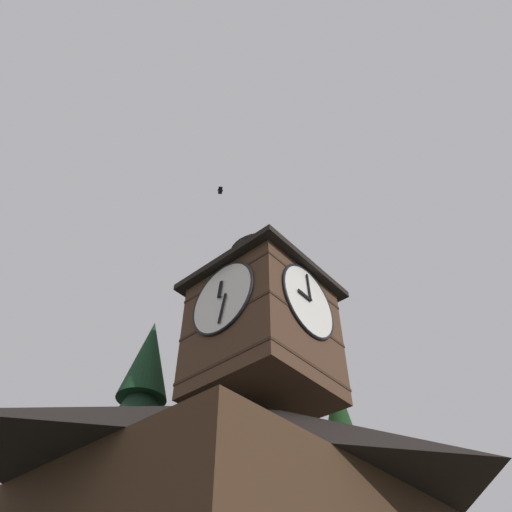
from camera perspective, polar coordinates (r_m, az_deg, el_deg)
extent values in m
pyramid|color=black|center=(15.31, -0.15, -23.15)|extent=(12.71, 9.82, 3.40)
cube|color=#4C3323|center=(17.02, 0.79, -10.42)|extent=(4.11, 4.11, 4.53)
cube|color=#352318|center=(16.14, 0.85, -15.53)|extent=(4.15, 4.15, 0.10)
cube|color=#352318|center=(17.01, 0.79, -10.49)|extent=(4.15, 4.15, 0.10)
cube|color=#352318|center=(17.99, 0.74, -5.96)|extent=(4.15, 4.15, 0.10)
cylinder|color=white|center=(16.46, 6.30, -5.43)|extent=(2.76, 0.10, 2.76)
torus|color=black|center=(16.45, 6.37, -5.40)|extent=(2.86, 0.10, 2.86)
cube|color=black|center=(16.19, 5.85, -4.70)|extent=(0.69, 0.04, 0.14)
cube|color=black|center=(16.74, 6.35, -3.71)|extent=(0.16, 0.04, 1.13)
sphere|color=black|center=(16.41, 6.61, -5.27)|extent=(0.10, 0.10, 0.10)
cylinder|color=white|center=(16.25, -4.06, -5.04)|extent=(0.10, 2.76, 2.76)
torus|color=black|center=(16.24, -4.12, -5.00)|extent=(0.10, 2.86, 2.86)
cube|color=black|center=(16.44, -4.35, -4.00)|extent=(0.04, 0.20, 0.70)
cube|color=black|center=(15.79, -4.09, -6.25)|extent=(0.04, 0.32, 1.12)
sphere|color=black|center=(16.19, -4.33, -4.86)|extent=(0.10, 0.10, 0.10)
cube|color=black|center=(18.44, 0.72, -4.20)|extent=(4.81, 4.81, 0.25)
cylinder|color=beige|center=(19.09, 0.70, -1.89)|extent=(2.36, 2.36, 1.75)
cylinder|color=#2D2319|center=(18.66, 0.71, -3.39)|extent=(2.42, 2.42, 0.10)
cylinder|color=#2D2319|center=(18.94, 0.70, -2.38)|extent=(2.42, 2.42, 0.10)
cylinder|color=#2D2319|center=(19.24, 0.69, -1.40)|extent=(2.42, 2.42, 0.10)
cylinder|color=#2D2319|center=(19.53, 0.68, -0.45)|extent=(2.42, 2.42, 0.10)
cone|color=#424C5B|center=(20.12, 0.66, 1.29)|extent=(2.66, 2.66, 1.24)
sphere|color=#424C5B|center=(20.63, 0.64, 2.70)|extent=(0.16, 0.16, 0.16)
cone|color=#163B1E|center=(17.41, -15.15, -23.99)|extent=(3.86, 3.86, 2.87)
cone|color=#173021|center=(18.23, -13.83, -17.48)|extent=(2.85, 2.85, 3.26)
cone|color=#183A21|center=(19.21, -12.78, -11.91)|extent=(1.84, 1.84, 3.40)
cone|color=black|center=(25.48, 10.76, -24.27)|extent=(3.37, 3.37, 4.23)
cone|color=#163315|center=(26.64, 9.85, -17.97)|extent=(1.94, 1.94, 4.70)
ellipsoid|color=black|center=(24.87, -4.31, 7.86)|extent=(0.33, 0.32, 0.16)
cube|color=black|center=(24.95, -4.33, 7.65)|extent=(0.31, 0.31, 0.04)
cube|color=black|center=(24.80, -4.29, 8.07)|extent=(0.31, 0.31, 0.04)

